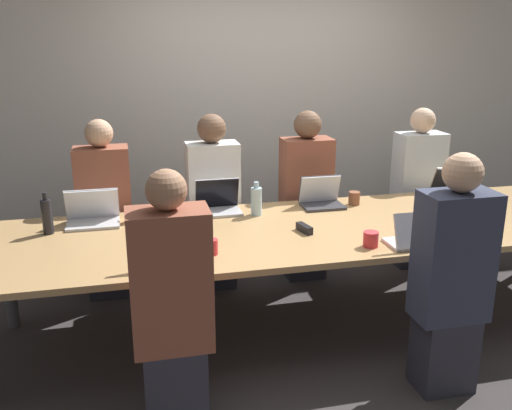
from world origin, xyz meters
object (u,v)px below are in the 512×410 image
at_px(laptop_near_left, 169,251).
at_px(cup_near_midright, 371,239).
at_px(person_far_midleft, 213,205).
at_px(person_far_right, 417,191).
at_px(laptop_far_center, 321,197).
at_px(cup_near_left, 212,247).
at_px(bottle_far_left, 47,216).
at_px(bottle_far_midleft, 256,201).
at_px(person_near_midright, 451,280).
at_px(cup_far_left, 131,215).
at_px(person_far_left, 105,213).
at_px(laptop_near_midright, 416,236).
at_px(laptop_far_left, 93,214).
at_px(laptop_far_right, 452,188).
at_px(cup_far_center, 354,198).
at_px(laptop_far_midleft, 218,203).
at_px(person_near_left, 172,308).
at_px(person_far_center, 306,198).
at_px(cup_far_right, 429,195).
at_px(stapler, 304,228).

xyz_separation_m(laptop_near_left, cup_near_midright, (1.22, -0.02, -0.03)).
bearing_deg(person_far_midleft, person_far_right, 1.22).
distance_m(laptop_far_center, person_far_right, 1.10).
height_order(cup_near_left, person_far_midleft, person_far_midleft).
distance_m(bottle_far_left, bottle_far_midleft, 1.41).
distance_m(bottle_far_left, cup_near_left, 1.15).
bearing_deg(person_far_right, person_near_midright, -112.86).
bearing_deg(cup_far_left, person_far_left, 113.14).
bearing_deg(person_near_midright, laptop_far_center, -77.63).
relative_size(person_far_left, person_far_right, 1.00).
height_order(cup_near_midright, person_far_right, person_far_right).
distance_m(laptop_far_center, laptop_near_midright, 0.98).
relative_size(laptop_far_left, laptop_far_center, 1.14).
height_order(person_near_midright, laptop_far_right, person_near_midright).
bearing_deg(laptop_far_left, person_near_midright, -33.56).
bearing_deg(laptop_near_left, laptop_near_midright, 177.02).
height_order(bottle_far_left, person_far_midleft, person_far_midleft).
bearing_deg(person_far_midleft, laptop_near_left, -110.10).
relative_size(cup_far_center, laptop_far_midleft, 0.31).
bearing_deg(bottle_far_midleft, cup_far_center, 5.65).
distance_m(person_far_left, person_near_left, 1.71).
relative_size(bottle_far_left, cup_near_left, 2.96).
distance_m(laptop_far_left, person_far_midleft, 0.99).
xyz_separation_m(cup_far_left, person_far_center, (1.41, 0.43, -0.10)).
distance_m(cup_far_left, person_near_left, 1.24).
xyz_separation_m(laptop_far_right, person_far_right, (-0.08, 0.40, -0.13)).
bearing_deg(cup_far_center, laptop_near_midright, -88.63).
distance_m(laptop_far_right, bottle_far_midleft, 1.63).
bearing_deg(cup_far_left, laptop_far_left, 173.93).
bearing_deg(person_far_right, laptop_far_center, -158.75).
height_order(cup_far_left, cup_far_right, cup_far_right).
bearing_deg(bottle_far_left, person_near_left, -58.05).
height_order(cup_far_left, laptop_near_midright, laptop_near_midright).
bearing_deg(laptop_far_midleft, cup_far_center, -3.18).
relative_size(laptop_far_left, person_far_right, 0.26).
bearing_deg(person_near_midright, stapler, -53.21).
relative_size(bottle_far_left, laptop_near_left, 0.83).
bearing_deg(person_far_midleft, cup_near_midright, -58.00).
relative_size(cup_near_midright, stapler, 0.61).
relative_size(laptop_far_left, bottle_far_midleft, 1.46).
relative_size(laptop_far_left, cup_far_center, 3.57).
distance_m(cup_far_left, person_near_midright, 2.12).
distance_m(laptop_far_center, cup_near_left, 1.24).
distance_m(laptop_far_right, stapler, 1.50).
distance_m(person_far_center, cup_far_center, 0.48).
height_order(person_far_left, laptop_far_midleft, person_far_left).
xyz_separation_m(person_far_left, cup_far_left, (0.19, -0.45, 0.11)).
bearing_deg(cup_near_left, laptop_far_right, 20.74).
xyz_separation_m(laptop_near_midright, person_near_midright, (0.01, -0.39, -0.12)).
distance_m(laptop_far_center, cup_near_midright, 0.88).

